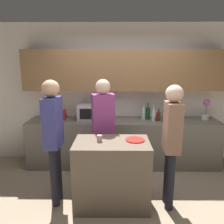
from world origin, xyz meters
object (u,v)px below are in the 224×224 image
(bottle_0, at_px, (143,114))
(bottle_5, at_px, (167,115))
(potted_plant, at_px, (206,109))
(bottle_6, at_px, (173,115))
(toaster, at_px, (59,115))
(person_center, at_px, (172,137))
(person_right, at_px, (53,132))
(bottle_4, at_px, (164,115))
(plate_on_island, at_px, (135,140))
(person_left, at_px, (103,123))
(bottle_1, at_px, (148,113))
(cup_0, at_px, (99,138))
(bottle_2, at_px, (153,115))
(bottle_7, at_px, (176,113))
(microwave, at_px, (92,112))
(bottle_3, at_px, (158,116))

(bottle_0, relative_size, bottle_5, 1.00)
(potted_plant, height_order, bottle_6, potted_plant)
(bottle_6, bearing_deg, toaster, 176.85)
(person_center, bearing_deg, toaster, 55.78)
(person_right, bearing_deg, bottle_4, 125.60)
(plate_on_island, height_order, person_right, person_right)
(person_center, bearing_deg, potted_plant, -34.40)
(toaster, distance_m, person_left, 1.17)
(bottle_1, height_order, cup_0, bottle_1)
(bottle_0, height_order, bottle_1, bottle_1)
(bottle_2, relative_size, bottle_7, 0.99)
(potted_plant, xyz_separation_m, bottle_7, (-0.56, 0.01, -0.08))
(microwave, bearing_deg, bottle_6, -4.41)
(cup_0, bearing_deg, person_left, 87.63)
(bottle_1, relative_size, bottle_5, 1.08)
(toaster, height_order, bottle_3, bottle_3)
(microwave, xyz_separation_m, bottle_1, (1.07, 0.02, -0.03))
(bottle_1, xyz_separation_m, plate_on_island, (-0.36, -1.28, -0.08))
(bottle_4, bearing_deg, bottle_5, 35.30)
(bottle_7, height_order, plate_on_island, bottle_7)
(bottle_3, relative_size, person_center, 0.14)
(bottle_5, bearing_deg, person_center, -100.87)
(plate_on_island, height_order, cup_0, cup_0)
(person_left, bearing_deg, plate_on_island, 118.00)
(toaster, height_order, cup_0, toaster)
(toaster, height_order, bottle_0, bottle_0)
(bottle_3, xyz_separation_m, bottle_7, (0.36, 0.12, 0.03))
(person_center, bearing_deg, bottle_4, -6.16)
(bottle_0, xyz_separation_m, bottle_1, (0.09, 0.03, 0.01))
(potted_plant, bearing_deg, plate_on_island, -139.38)
(bottle_1, height_order, person_right, person_right)
(toaster, bearing_deg, potted_plant, 0.00)
(person_center, bearing_deg, bottle_0, 10.58)
(bottle_1, xyz_separation_m, person_center, (0.11, -1.36, -0.00))
(bottle_0, xyz_separation_m, plate_on_island, (-0.27, -1.25, -0.07))
(toaster, relative_size, potted_plant, 0.66)
(bottle_1, distance_m, person_left, 1.12)
(bottle_4, xyz_separation_m, bottle_5, (0.07, 0.05, -0.00))
(bottle_4, bearing_deg, potted_plant, 9.58)
(plate_on_island, bearing_deg, bottle_5, 58.57)
(person_right, bearing_deg, toaster, -166.45)
(bottle_5, bearing_deg, bottle_4, -144.70)
(toaster, xyz_separation_m, cup_0, (0.87, -1.30, -0.01))
(bottle_0, bearing_deg, bottle_5, -10.67)
(bottle_2, relative_size, bottle_6, 0.96)
(bottle_3, relative_size, plate_on_island, 0.89)
(bottle_6, bearing_deg, bottle_5, 164.37)
(bottle_6, distance_m, cup_0, 1.75)
(potted_plant, height_order, cup_0, potted_plant)
(cup_0, distance_m, person_center, 0.95)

